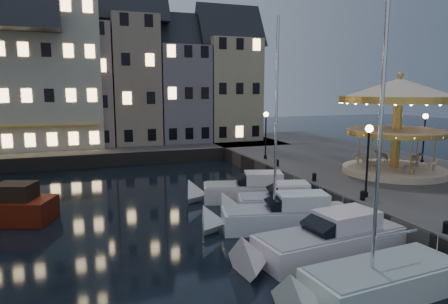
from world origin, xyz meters
name	(u,v)px	position (x,y,z in m)	size (l,w,h in m)	color
ground	(258,240)	(0.00, 0.00, 0.00)	(160.00, 160.00, 0.00)	black
quay_east	(396,180)	(14.00, 6.00, 0.65)	(16.00, 56.00, 1.30)	#474442
quay_north	(85,152)	(-8.00, 28.00, 0.65)	(44.00, 12.00, 1.30)	#474442
quaywall_e	(302,189)	(6.00, 6.00, 0.65)	(0.15, 44.00, 1.30)	#47423A
quaywall_n	(107,160)	(-6.00, 22.00, 0.65)	(48.00, 0.15, 1.30)	#47423A
streetlamp_b	(368,150)	(7.20, 1.00, 4.02)	(0.44, 0.44, 4.17)	black
streetlamp_c	(266,128)	(7.20, 14.50, 4.02)	(0.44, 0.44, 4.17)	black
streetlamp_d	(424,131)	(18.50, 8.00, 4.02)	(0.44, 0.44, 4.17)	black
bollard_a	(446,226)	(6.60, -5.00, 1.60)	(0.30, 0.30, 0.57)	black
bollard_b	(363,195)	(6.60, 0.50, 1.60)	(0.30, 0.30, 0.57)	black
bollard_c	(314,176)	(6.60, 5.50, 1.60)	(0.30, 0.30, 0.57)	black
bollard_d	(277,162)	(6.60, 11.00, 1.60)	(0.30, 0.30, 0.57)	black
townhouse_nb	(20,81)	(-14.05, 30.00, 8.28)	(6.16, 8.00, 13.80)	gray
townhouse_nc	(81,77)	(-8.00, 30.00, 8.78)	(6.82, 8.00, 14.80)	gray
townhouse_nd	(134,73)	(-2.25, 30.00, 9.28)	(5.50, 8.00, 15.80)	gray
townhouse_ne	(180,86)	(3.20, 30.00, 7.78)	(6.16, 8.00, 12.80)	slate
townhouse_nf	(228,82)	(9.25, 30.00, 8.28)	(6.82, 8.00, 13.80)	tan
hotel_corner	(19,66)	(-14.00, 30.00, 9.78)	(17.60, 9.00, 16.80)	beige
motorboat_a	(371,284)	(1.53, -6.47, 0.54)	(7.16, 2.84, 11.87)	silver
motorboat_b	(324,243)	(1.96, -2.78, 0.64)	(8.27, 3.23, 2.15)	silver
motorboat_c	(279,217)	(1.70, 1.06, 0.68)	(8.01, 3.62, 10.61)	silver
motorboat_d	(274,204)	(2.59, 3.44, 0.63)	(6.21, 3.48, 2.15)	silver
motorboat_e	(246,191)	(2.12, 6.79, 0.64)	(7.52, 4.00, 2.15)	silver
carousel	(398,108)	(13.46, 5.66, 6.13)	(8.39, 8.39, 7.34)	beige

